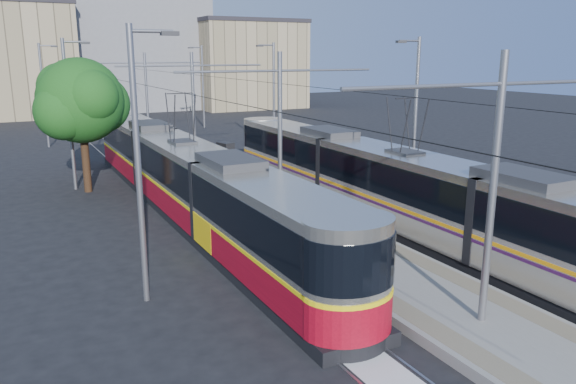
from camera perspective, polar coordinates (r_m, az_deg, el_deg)
ground at (r=19.01m, az=10.20°, el=-8.63°), size 160.00×160.00×0.00m
platform at (r=33.43m, az=-7.72°, el=1.57°), size 4.00×50.00×0.30m
tactile_strip_left at (r=32.96m, az=-10.10°, el=1.57°), size 0.70×50.00×0.01m
tactile_strip_right at (r=33.90m, az=-5.42°, el=2.07°), size 0.70×50.00×0.01m
rails at (r=33.46m, az=-7.71°, el=1.34°), size 8.71×70.00×0.03m
track_arrow at (r=14.90m, az=6.02°, el=-15.11°), size 1.20×5.00×0.01m
tram_left at (r=26.12m, az=-10.53°, el=1.49°), size 2.43×29.15×5.50m
tram_right at (r=23.50m, az=11.61°, el=0.44°), size 2.43×29.27×5.50m
catenary at (r=30.13m, az=-6.13°, el=8.69°), size 9.20×70.00×7.00m
street_lamps at (r=36.60m, az=-10.08°, el=8.93°), size 15.18×38.22×8.00m
shelter at (r=31.02m, az=-6.35°, el=3.11°), size 0.84×1.12×2.21m
tree at (r=31.48m, az=-19.84°, el=8.62°), size 4.85×4.48×7.04m
building_centre at (r=79.63m, az=-15.58°, el=13.80°), size 18.36×14.28×15.54m
building_right at (r=78.19m, az=-4.20°, el=12.84°), size 14.28×10.20×11.65m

